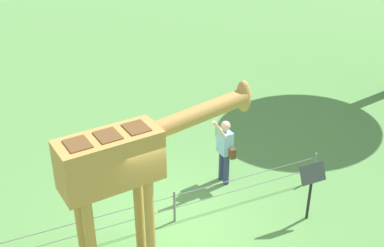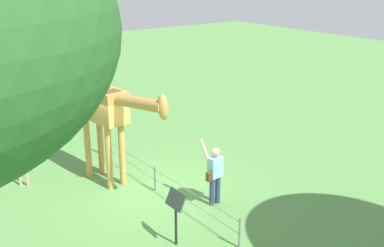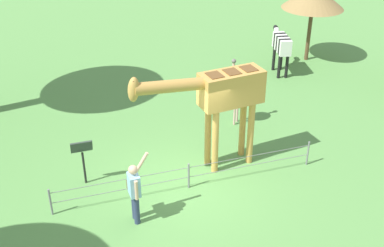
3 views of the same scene
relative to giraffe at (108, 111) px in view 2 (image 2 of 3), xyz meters
name	(u,v)px [view 2 (image 2 of 3)]	position (x,y,z in m)	size (l,w,h in m)	color
ground_plane	(153,191)	(1.13, 0.68, -2.19)	(60.00, 60.00, 0.00)	#568E47
giraffe	(108,111)	(0.00, 0.00, 0.00)	(3.72, 0.93, 3.16)	#C69347
visitor	(215,173)	(2.72, 1.59, -1.29)	(0.55, 0.58, 1.77)	navy
ostrich	(20,148)	(-1.37, -2.09, -1.02)	(0.70, 0.56, 2.25)	#CC9E93
info_sign	(176,207)	(3.69, -0.31, -1.24)	(0.56, 0.21, 1.32)	black
wire_fence	(155,177)	(1.13, 0.76, -1.79)	(7.05, 0.05, 0.75)	slate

